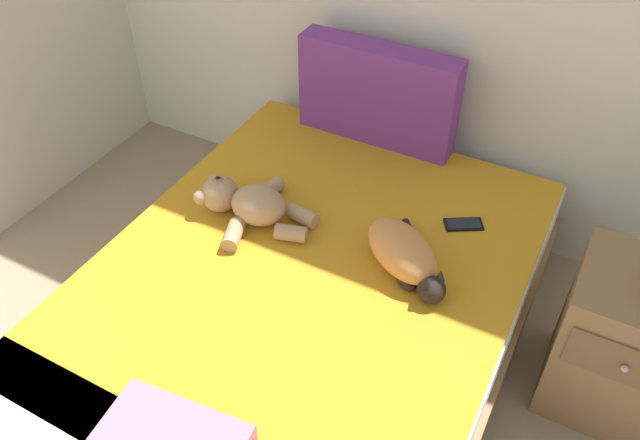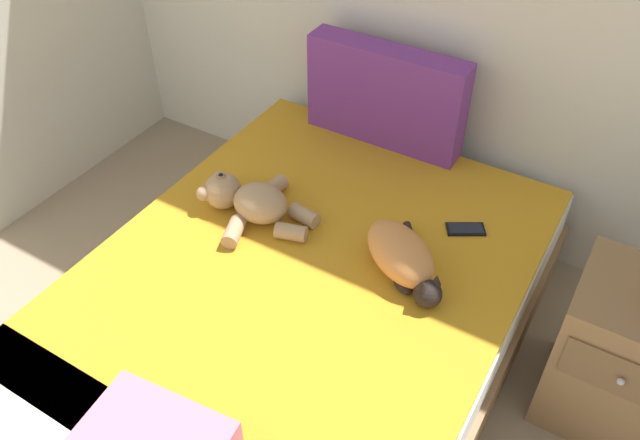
% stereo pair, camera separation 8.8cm
% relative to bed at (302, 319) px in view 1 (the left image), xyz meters
% --- Properties ---
extents(bed, '(1.52, 2.05, 0.48)m').
position_rel_bed_xyz_m(bed, '(0.00, 0.00, 0.00)').
color(bed, olive).
rests_on(bed, ground_plane).
extents(patterned_cushion, '(0.72, 0.14, 0.45)m').
position_rel_bed_xyz_m(patterned_cushion, '(-0.13, 0.93, 0.47)').
color(patterned_cushion, '#72338C').
rests_on(patterned_cushion, bed).
extents(cat, '(0.40, 0.40, 0.15)m').
position_rel_bed_xyz_m(cat, '(0.31, 0.21, 0.31)').
color(cat, '#D18447').
rests_on(cat, bed).
extents(teddy_bear, '(0.49, 0.44, 0.16)m').
position_rel_bed_xyz_m(teddy_bear, '(-0.34, 0.19, 0.31)').
color(teddy_bear, tan).
rests_on(teddy_bear, bed).
extents(cell_phone, '(0.16, 0.14, 0.01)m').
position_rel_bed_xyz_m(cell_phone, '(0.43, 0.54, 0.25)').
color(cell_phone, black).
rests_on(cell_phone, bed).
extents(nightstand, '(0.44, 0.45, 0.61)m').
position_rel_bed_xyz_m(nightstand, '(1.10, 0.39, 0.07)').
color(nightstand, olive).
rests_on(nightstand, ground_plane).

